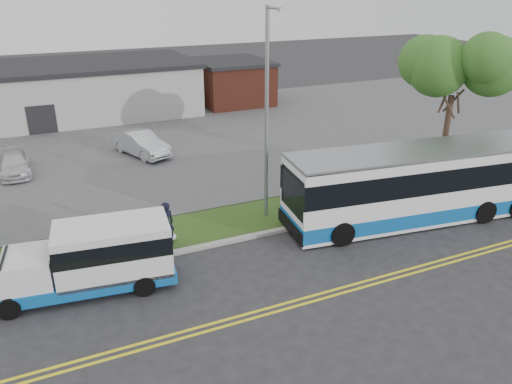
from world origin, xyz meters
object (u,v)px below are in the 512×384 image
parked_car_a (141,144)px  parked_car_b (14,164)px  tree_east (455,70)px  transit_bus (417,184)px  shuttle_bus (96,256)px  pedestrian (166,224)px  streetlight_near (267,110)px

parked_car_a → parked_car_b: size_ratio=1.14×
tree_east → transit_bus: size_ratio=0.65×
shuttle_bus → parked_car_a: (4.74, 14.30, -0.49)m
parked_car_b → parked_car_a: bearing=0.5°
shuttle_bus → tree_east: bearing=16.2°
transit_bus → pedestrian: transit_bus is taller
transit_bus → parked_car_b: size_ratio=3.19×
pedestrian → parked_car_b: (-5.86, 11.97, -0.40)m
shuttle_bus → streetlight_near: bearing=26.1°
parked_car_b → tree_east: bearing=-28.2°
streetlight_near → parked_car_b: bearing=134.5°
shuttle_bus → parked_car_a: bearing=78.6°
transit_bus → pedestrian: size_ratio=6.53×
streetlight_near → pedestrian: streetlight_near is taller
streetlight_near → pedestrian: 6.62m
shuttle_bus → transit_bus: transit_bus is taller
tree_east → shuttle_bus: (-19.21, -3.13, -4.86)m
parked_car_a → parked_car_b: 7.49m
streetlight_near → parked_car_a: size_ratio=2.07×
parked_car_a → pedestrian: bearing=-119.5°
parked_car_b → shuttle_bus: bearing=-80.8°
shuttle_bus → pedestrian: (3.12, 2.03, -0.26)m
streetlight_near → shuttle_bus: (-8.21, -2.86, -3.89)m
tree_east → transit_bus: (-4.70, -3.28, -4.44)m
parked_car_b → streetlight_near: bearing=-47.3°
pedestrian → tree_east: bearing=174.6°
tree_east → streetlight_near: (-11.00, -0.27, -0.97)m
pedestrian → parked_car_a: size_ratio=0.43×
parked_car_a → transit_bus: bearing=-77.9°
tree_east → parked_car_b: size_ratio=2.07×
streetlight_near → shuttle_bus: size_ratio=1.41×
streetlight_near → parked_car_b: streetlight_near is taller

